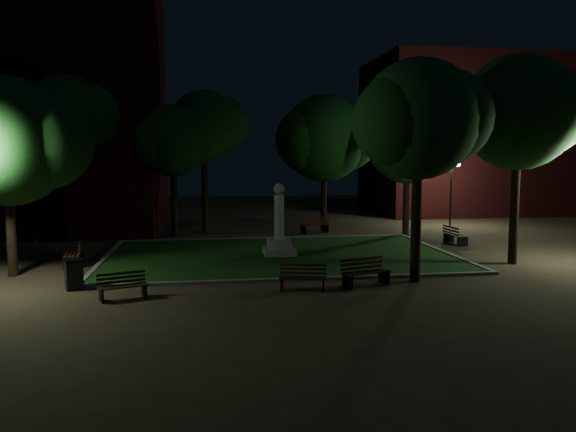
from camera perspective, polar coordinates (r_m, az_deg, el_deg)
name	(u,v)px	position (r m, az deg, el deg)	size (l,w,h in m)	color
ground	(286,265)	(23.33, -0.26, -4.96)	(80.00, 80.00, 0.00)	#473526
lawn	(279,255)	(25.27, -0.90, -4.01)	(15.00, 10.00, 0.08)	#1A4113
lawn_kerb	(279,255)	(25.26, -0.90, -3.96)	(15.40, 10.40, 0.12)	slate
monument	(279,235)	(25.12, -0.91, -1.95)	(1.40, 1.40, 3.20)	gray
building_far	(472,137)	(47.69, 18.20, 7.65)	(16.00, 10.00, 12.00)	#490F11
tree_west	(9,141)	(23.08, -26.45, 6.82)	(5.87, 4.79, 7.42)	black
tree_north_wl	(174,141)	(31.68, -11.46, 7.47)	(4.84, 3.95, 7.28)	black
tree_north_er	(326,138)	(33.96, 3.89, 7.87)	(6.36, 5.19, 8.12)	black
tree_ne	(409,149)	(32.22, 12.18, 6.66)	(4.76, 3.89, 6.81)	black
tree_east	(521,112)	(25.03, 22.60, 9.69)	(5.78, 4.72, 8.61)	black
tree_se	(421,119)	(20.37, 13.39, 9.53)	(5.20, 4.25, 7.89)	black
tree_nw	(70,118)	(31.98, -21.31, 9.30)	(5.51, 4.50, 8.75)	black
tree_far_north	(205,126)	(33.42, -8.39, 9.07)	(5.02, 4.09, 8.30)	black
lamppost_nw	(33,181)	(33.54, -24.49, 3.26)	(1.18, 0.28, 4.47)	black
lamppost_ne	(451,181)	(37.41, 16.25, 3.44)	(1.18, 0.28, 4.08)	black
bench_near_left	(303,278)	(18.90, 1.51, -6.34)	(1.66, 0.90, 0.87)	black
bench_near_right	(365,273)	(19.73, 7.83, -5.75)	(1.83, 1.11, 0.95)	black
bench_west_near	(123,287)	(18.51, -16.45, -6.91)	(1.60, 1.01, 0.83)	black
bench_left_side	(75,254)	(24.70, -20.80, -3.62)	(0.85, 1.90, 1.01)	black
bench_right_side	(454,236)	(29.86, 16.55, -1.92)	(0.65, 1.71, 0.93)	black
bench_far_side	(315,226)	(32.64, 2.81, -0.99)	(1.83, 1.17, 0.95)	black
trash_bin	(74,274)	(20.31, -20.92, -5.53)	(0.78, 0.78, 1.03)	black
bicycle	(30,239)	(30.30, -24.77, -2.15)	(0.56, 1.61, 0.84)	black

